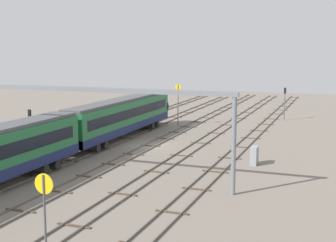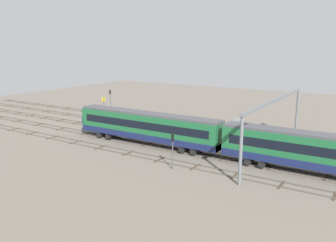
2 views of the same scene
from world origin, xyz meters
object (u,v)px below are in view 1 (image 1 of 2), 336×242
speed_sign_near_foreground (178,100)px  signal_light_trackside_departure (30,123)px  signal_light_trackside_approach (285,99)px  speed_sign_mid_trackside (45,206)px  relay_cabinet (254,156)px  overhead_gantry (86,106)px

speed_sign_near_foreground → signal_light_trackside_departure: size_ratio=1.37×
signal_light_trackside_departure → signal_light_trackside_approach: bearing=-37.4°
speed_sign_mid_trackside → relay_cabinet: bearing=-12.9°
speed_sign_mid_trackside → signal_light_trackside_approach: bearing=-5.3°
relay_cabinet → overhead_gantry: bearing=129.0°
signal_light_trackside_approach → relay_cabinet: bearing=-178.5°
speed_sign_near_foreground → signal_light_trackside_departure: bearing=153.4°
speed_sign_near_foreground → speed_sign_mid_trackside: size_ratio=1.20×
speed_sign_mid_trackside → signal_light_trackside_approach: (55.45, -5.12, -0.09)m
overhead_gantry → signal_light_trackside_approach: size_ratio=5.10×
speed_sign_near_foreground → overhead_gantry: bearing=-176.1°
overhead_gantry → speed_sign_mid_trackside: 17.10m
signal_light_trackside_departure → relay_cabinet: (1.35, -24.63, -2.01)m
overhead_gantry → speed_sign_mid_trackside: size_ratio=5.13×
speed_sign_near_foreground → relay_cabinet: (-19.05, -14.40, -2.90)m
speed_sign_near_foreground → speed_sign_mid_trackside: speed_sign_near_foreground is taller
speed_sign_mid_trackside → speed_sign_near_foreground: bearing=10.8°
speed_sign_mid_trackside → signal_light_trackside_departure: 30.63m
overhead_gantry → signal_light_trackside_departure: 15.39m
relay_cabinet → signal_light_trackside_approach: bearing=1.5°
signal_light_trackside_approach → signal_light_trackside_departure: (-31.23, 23.87, -0.39)m
signal_light_trackside_departure → relay_cabinet: signal_light_trackside_departure is taller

